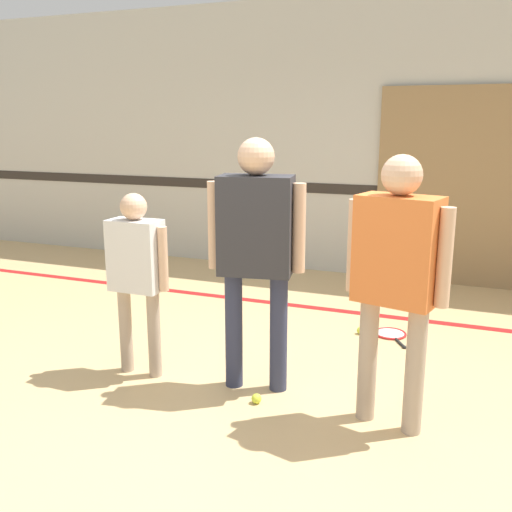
# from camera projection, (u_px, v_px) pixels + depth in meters

# --- Properties ---
(ground_plane) EXTENTS (16.00, 16.00, 0.00)m
(ground_plane) POSITION_uv_depth(u_px,v_px,m) (278.00, 404.00, 3.75)
(ground_plane) COLOR tan
(wall_back) EXTENTS (16.00, 0.07, 3.20)m
(wall_back) POSITION_uv_depth(u_px,v_px,m) (378.00, 141.00, 6.53)
(wall_back) COLOR beige
(wall_back) RESTS_ON ground_plane
(wall_panel) EXTENTS (2.31, 0.05, 2.19)m
(wall_panel) POSITION_uv_depth(u_px,v_px,m) (485.00, 189.00, 6.17)
(wall_panel) COLOR #93754C
(wall_panel) RESTS_ON ground_plane
(floor_stripe) EXTENTS (14.40, 0.10, 0.01)m
(floor_stripe) POSITION_uv_depth(u_px,v_px,m) (345.00, 311.00, 5.57)
(floor_stripe) COLOR red
(floor_stripe) RESTS_ON ground_plane
(person_instructor) EXTENTS (0.64, 0.34, 1.72)m
(person_instructor) POSITION_uv_depth(u_px,v_px,m) (256.00, 239.00, 3.75)
(person_instructor) COLOR #2D334C
(person_instructor) RESTS_ON ground_plane
(person_student_left) EXTENTS (0.51, 0.21, 1.33)m
(person_student_left) POSITION_uv_depth(u_px,v_px,m) (136.00, 265.00, 4.03)
(person_student_left) COLOR tan
(person_student_left) RESTS_ON ground_plane
(person_student_right) EXTENTS (0.61, 0.36, 1.64)m
(person_student_right) POSITION_uv_depth(u_px,v_px,m) (397.00, 264.00, 3.27)
(person_student_right) COLOR tan
(person_student_right) RESTS_ON ground_plane
(racket_spare_on_floor) EXTENTS (0.38, 0.48, 0.03)m
(racket_spare_on_floor) POSITION_uv_depth(u_px,v_px,m) (391.00, 334.00, 4.95)
(racket_spare_on_floor) COLOR red
(racket_spare_on_floor) RESTS_ON ground_plane
(tennis_ball_near_instructor) EXTENTS (0.07, 0.07, 0.07)m
(tennis_ball_near_instructor) POSITION_uv_depth(u_px,v_px,m) (256.00, 399.00, 3.76)
(tennis_ball_near_instructor) COLOR #CCE038
(tennis_ball_near_instructor) RESTS_ON ground_plane
(tennis_ball_by_spare_racket) EXTENTS (0.07, 0.07, 0.07)m
(tennis_ball_by_spare_racket) POSITION_uv_depth(u_px,v_px,m) (361.00, 330.00, 4.98)
(tennis_ball_by_spare_racket) COLOR #CCE038
(tennis_ball_by_spare_racket) RESTS_ON ground_plane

